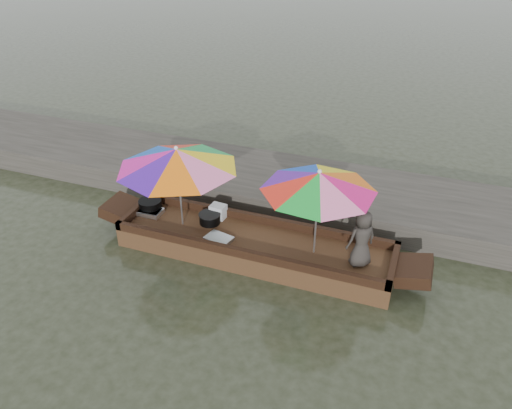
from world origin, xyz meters
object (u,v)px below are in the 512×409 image
(tray_crayfish, at_px, (150,212))
(supply_bag, at_px, (218,211))
(cooking_pot, at_px, (150,206))
(boat_hull, at_px, (254,247))
(tray_scallop, at_px, (219,239))
(charcoal_grill, at_px, (210,219))
(umbrella_stern, at_px, (317,213))
(umbrella_bow, at_px, (179,187))
(vendor, at_px, (362,239))

(tray_crayfish, bearing_deg, supply_bag, 15.47)
(cooking_pot, bearing_deg, boat_hull, -5.15)
(tray_scallop, bearing_deg, tray_crayfish, 168.08)
(charcoal_grill, bearing_deg, cooking_pot, -179.56)
(tray_crayfish, height_order, charcoal_grill, charcoal_grill)
(charcoal_grill, bearing_deg, tray_crayfish, -174.36)
(cooking_pot, xyz_separation_m, supply_bag, (1.31, 0.24, 0.02))
(tray_scallop, bearing_deg, umbrella_stern, 8.39)
(tray_scallop, bearing_deg, boat_hull, 23.24)
(tray_crayfish, distance_m, supply_bag, 1.31)
(cooking_pot, distance_m, charcoal_grill, 1.24)
(umbrella_stern, bearing_deg, charcoal_grill, 174.18)
(umbrella_bow, bearing_deg, tray_scallop, -16.22)
(cooking_pot, height_order, vendor, vendor)
(tray_scallop, xyz_separation_m, charcoal_grill, (-0.38, 0.45, 0.06))
(boat_hull, relative_size, supply_bag, 17.39)
(boat_hull, distance_m, umbrella_stern, 1.44)
(tray_crayfish, bearing_deg, charcoal_grill, 5.64)
(boat_hull, xyz_separation_m, tray_crayfish, (-2.14, 0.09, 0.22))
(boat_hull, bearing_deg, supply_bag, 153.50)
(umbrella_stern, bearing_deg, cooking_pot, 176.55)
(umbrella_bow, height_order, umbrella_stern, same)
(umbrella_bow, bearing_deg, boat_hull, 0.00)
(charcoal_grill, height_order, supply_bag, supply_bag)
(umbrella_stern, bearing_deg, umbrella_bow, 180.00)
(cooking_pot, height_order, tray_scallop, cooking_pot)
(supply_bag, distance_m, vendor, 2.79)
(charcoal_grill, xyz_separation_m, umbrella_stern, (2.03, -0.21, 0.69))
(tray_crayfish, relative_size, tray_scallop, 1.00)
(vendor, xyz_separation_m, umbrella_bow, (-3.24, 0.06, 0.28))
(boat_hull, relative_size, charcoal_grill, 12.92)
(charcoal_grill, distance_m, umbrella_bow, 0.85)
(supply_bag, bearing_deg, tray_crayfish, -164.53)
(tray_scallop, height_order, umbrella_stern, umbrella_stern)
(cooking_pot, relative_size, tray_scallop, 0.95)
(umbrella_stern, bearing_deg, supply_bag, 167.40)
(tray_scallop, bearing_deg, charcoal_grill, 130.39)
(charcoal_grill, bearing_deg, vendor, -5.43)
(tray_crayfish, distance_m, charcoal_grill, 1.19)
(tray_scallop, relative_size, charcoal_grill, 1.21)
(cooking_pot, xyz_separation_m, umbrella_stern, (3.26, -0.20, 0.66))
(boat_hull, bearing_deg, tray_crayfish, 177.61)
(cooking_pot, bearing_deg, vendor, -3.63)
(charcoal_grill, distance_m, vendor, 2.83)
(cooking_pot, relative_size, umbrella_bow, 0.20)
(tray_crayfish, xyz_separation_m, supply_bag, (1.26, 0.35, 0.09))
(boat_hull, height_order, umbrella_stern, umbrella_stern)
(cooking_pot, distance_m, tray_scallop, 1.68)
(cooking_pot, xyz_separation_m, tray_crayfish, (0.05, -0.11, -0.07))
(boat_hull, height_order, tray_scallop, tray_scallop)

